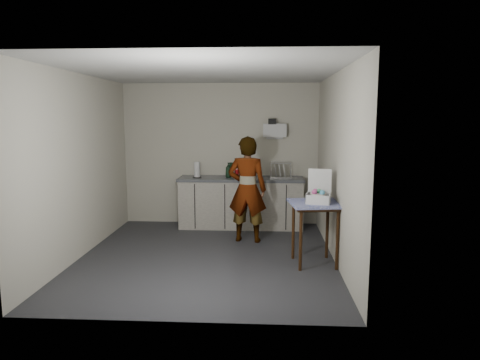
# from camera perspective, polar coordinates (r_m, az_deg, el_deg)

# --- Properties ---
(ground) EXTENTS (4.00, 4.00, 0.00)m
(ground) POSITION_cam_1_polar(r_m,az_deg,el_deg) (6.28, -4.40, -10.10)
(ground) COLOR #27272C
(ground) RESTS_ON ground
(wall_back) EXTENTS (3.60, 0.02, 2.60)m
(wall_back) POSITION_cam_1_polar(r_m,az_deg,el_deg) (7.96, -2.62, 3.43)
(wall_back) COLOR beige
(wall_back) RESTS_ON ground
(wall_right) EXTENTS (0.02, 4.00, 2.60)m
(wall_right) POSITION_cam_1_polar(r_m,az_deg,el_deg) (6.02, 12.61, 1.63)
(wall_right) COLOR beige
(wall_right) RESTS_ON ground
(wall_left) EXTENTS (0.02, 4.00, 2.60)m
(wall_left) POSITION_cam_1_polar(r_m,az_deg,el_deg) (6.48, -20.44, 1.77)
(wall_left) COLOR beige
(wall_left) RESTS_ON ground
(ceiling) EXTENTS (3.60, 4.00, 0.01)m
(ceiling) POSITION_cam_1_polar(r_m,az_deg,el_deg) (5.98, -4.69, 14.19)
(ceiling) COLOR silver
(ceiling) RESTS_ON wall_back
(kitchen_counter) EXTENTS (2.24, 0.62, 0.91)m
(kitchen_counter) POSITION_cam_1_polar(r_m,az_deg,el_deg) (7.77, 0.14, -3.20)
(kitchen_counter) COLOR black
(kitchen_counter) RESTS_ON ground
(wall_shelf) EXTENTS (0.42, 0.18, 0.37)m
(wall_shelf) POSITION_cam_1_polar(r_m,az_deg,el_deg) (7.82, 4.65, 6.61)
(wall_shelf) COLOR white
(wall_shelf) RESTS_ON ground
(side_table) EXTENTS (0.74, 0.74, 0.86)m
(side_table) POSITION_cam_1_polar(r_m,az_deg,el_deg) (5.84, 9.99, -4.02)
(side_table) COLOR #39200D
(side_table) RESTS_ON ground
(standing_man) EXTENTS (0.66, 0.48, 1.69)m
(standing_man) POSITION_cam_1_polar(r_m,az_deg,el_deg) (6.80, 0.97, -1.27)
(standing_man) COLOR #B2A593
(standing_man) RESTS_ON ground
(soap_bottle) EXTENTS (0.15, 0.15, 0.27)m
(soap_bottle) POSITION_cam_1_polar(r_m,az_deg,el_deg) (7.67, -1.57, 1.33)
(soap_bottle) COLOR black
(soap_bottle) RESTS_ON kitchen_counter
(soda_can) EXTENTS (0.07, 0.07, 0.14)m
(soda_can) POSITION_cam_1_polar(r_m,az_deg,el_deg) (7.73, -0.42, 0.90)
(soda_can) COLOR red
(soda_can) RESTS_ON kitchen_counter
(dark_bottle) EXTENTS (0.08, 0.08, 0.26)m
(dark_bottle) POSITION_cam_1_polar(r_m,az_deg,el_deg) (7.74, -1.19, 1.38)
(dark_bottle) COLOR black
(dark_bottle) RESTS_ON kitchen_counter
(paper_towel) EXTENTS (0.16, 0.16, 0.28)m
(paper_towel) POSITION_cam_1_polar(r_m,az_deg,el_deg) (7.70, -5.76, 1.31)
(paper_towel) COLOR black
(paper_towel) RESTS_ON kitchen_counter
(dish_rack) EXTENTS (0.39, 0.29, 0.27)m
(dish_rack) POSITION_cam_1_polar(r_m,az_deg,el_deg) (7.73, 5.41, 0.81)
(dish_rack) COLOR silver
(dish_rack) RESTS_ON kitchen_counter
(bakery_box) EXTENTS (0.37, 0.38, 0.44)m
(bakery_box) POSITION_cam_1_polar(r_m,az_deg,el_deg) (5.80, 10.41, -2.03)
(bakery_box) COLOR white
(bakery_box) RESTS_ON side_table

